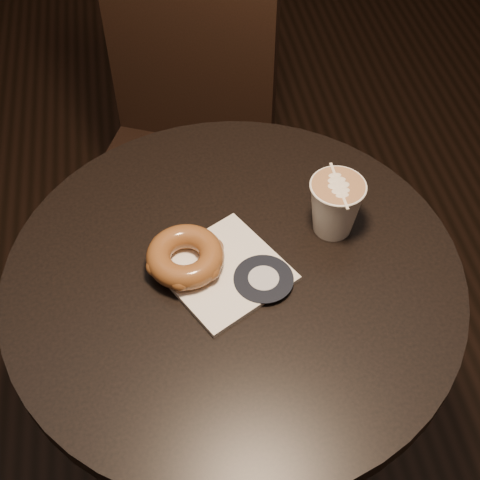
{
  "coord_description": "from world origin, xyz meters",
  "views": [
    {
      "loc": [
        -0.09,
        -0.61,
        1.55
      ],
      "look_at": [
        0.01,
        0.03,
        0.79
      ],
      "focal_mm": 50.0,
      "sensor_mm": 36.0,
      "label": 1
    }
  ],
  "objects_px": {
    "cafe_table": "(234,341)",
    "latte_cup": "(335,207)",
    "pastry_bag": "(224,271)",
    "doughnut": "(185,257)",
    "chair": "(183,128)"
  },
  "relations": [
    {
      "from": "cafe_table",
      "to": "latte_cup",
      "type": "relative_size",
      "value": 7.8
    },
    {
      "from": "pastry_bag",
      "to": "latte_cup",
      "type": "relative_size",
      "value": 1.71
    },
    {
      "from": "doughnut",
      "to": "pastry_bag",
      "type": "bearing_deg",
      "value": -19.62
    },
    {
      "from": "pastry_bag",
      "to": "doughnut",
      "type": "height_order",
      "value": "doughnut"
    },
    {
      "from": "pastry_bag",
      "to": "cafe_table",
      "type": "bearing_deg",
      "value": -23.77
    },
    {
      "from": "cafe_table",
      "to": "chair",
      "type": "relative_size",
      "value": 0.77
    },
    {
      "from": "chair",
      "to": "pastry_bag",
      "type": "height_order",
      "value": "chair"
    },
    {
      "from": "cafe_table",
      "to": "doughnut",
      "type": "bearing_deg",
      "value": 165.1
    },
    {
      "from": "chair",
      "to": "pastry_bag",
      "type": "distance_m",
      "value": 0.62
    },
    {
      "from": "cafe_table",
      "to": "latte_cup",
      "type": "height_order",
      "value": "latte_cup"
    },
    {
      "from": "chair",
      "to": "latte_cup",
      "type": "relative_size",
      "value": 10.13
    },
    {
      "from": "chair",
      "to": "doughnut",
      "type": "xyz_separation_m",
      "value": [
        -0.05,
        -0.56,
        0.23
      ]
    },
    {
      "from": "chair",
      "to": "doughnut",
      "type": "distance_m",
      "value": 0.61
    },
    {
      "from": "cafe_table",
      "to": "latte_cup",
      "type": "xyz_separation_m",
      "value": [
        0.17,
        0.06,
        0.25
      ]
    },
    {
      "from": "pastry_bag",
      "to": "doughnut",
      "type": "bearing_deg",
      "value": 131.48
    }
  ]
}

